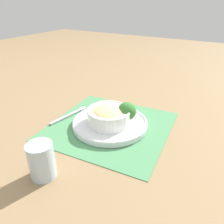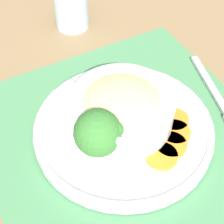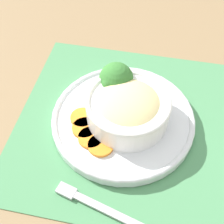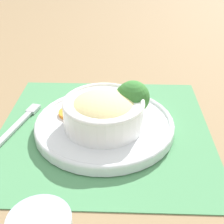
{
  "view_description": "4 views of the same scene",
  "coord_description": "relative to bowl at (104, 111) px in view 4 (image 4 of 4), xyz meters",
  "views": [
    {
      "loc": [
        0.36,
        -0.6,
        0.43
      ],
      "look_at": [
        -0.0,
        0.02,
        0.05
      ],
      "focal_mm": 35.0,
      "sensor_mm": 36.0,
      "label": 1
    },
    {
      "loc": [
        0.16,
        0.33,
        0.46
      ],
      "look_at": [
        0.01,
        -0.02,
        0.04
      ],
      "focal_mm": 60.0,
      "sensor_mm": 36.0,
      "label": 2
    },
    {
      "loc": [
        -0.36,
        -0.08,
        0.5
      ],
      "look_at": [
        -0.02,
        0.02,
        0.05
      ],
      "focal_mm": 50.0,
      "sensor_mm": 36.0,
      "label": 3
    },
    {
      "loc": [
        0.08,
        -0.51,
        0.37
      ],
      "look_at": [
        0.01,
        0.02,
        0.04
      ],
      "focal_mm": 50.0,
      "sensor_mm": 36.0,
      "label": 4
    }
  ],
  "objects": [
    {
      "name": "ground_plane",
      "position": [
        -0.0,
        0.01,
        -0.05
      ],
      "size": [
        4.0,
        4.0,
        0.0
      ],
      "primitive_type": "plane",
      "color": "#8C704C"
    },
    {
      "name": "placemat",
      "position": [
        -0.0,
        0.01,
        -0.05
      ],
      "size": [
        0.46,
        0.45,
        0.0
      ],
      "color": "#4C8C59",
      "rests_on": "ground_plane"
    },
    {
      "name": "plate",
      "position": [
        -0.0,
        0.01,
        -0.04
      ],
      "size": [
        0.28,
        0.28,
        0.02
      ],
      "color": "silver",
      "rests_on": "placemat"
    },
    {
      "name": "bowl",
      "position": [
        0.0,
        0.0,
        0.0
      ],
      "size": [
        0.16,
        0.16,
        0.07
      ],
      "color": "white",
      "rests_on": "plate"
    },
    {
      "name": "broccoli_floret",
      "position": [
        0.05,
        0.04,
        0.01
      ],
      "size": [
        0.07,
        0.07,
        0.08
      ],
      "color": "#84AD5B",
      "rests_on": "plate"
    },
    {
      "name": "carrot_slice_near",
      "position": [
        -0.03,
        0.08,
        -0.03
      ],
      "size": [
        0.05,
        0.05,
        0.01
      ],
      "color": "orange",
      "rests_on": "plate"
    },
    {
      "name": "carrot_slice_middle",
      "position": [
        -0.05,
        0.07,
        -0.03
      ],
      "size": [
        0.05,
        0.05,
        0.01
      ],
      "color": "orange",
      "rests_on": "plate"
    },
    {
      "name": "carrot_slice_far",
      "position": [
        -0.07,
        0.05,
        -0.03
      ],
      "size": [
        0.05,
        0.05,
        0.01
      ],
      "color": "orange",
      "rests_on": "plate"
    },
    {
      "name": "carrot_slice_extra",
      "position": [
        -0.08,
        0.03,
        -0.03
      ],
      "size": [
        0.05,
        0.05,
        0.01
      ],
      "color": "orange",
      "rests_on": "plate"
    },
    {
      "name": "fork",
      "position": [
        -0.18,
        0.01,
        -0.05
      ],
      "size": [
        0.05,
        0.18,
        0.01
      ],
      "rotation": [
        0.0,
        0.0,
        -0.17
      ],
      "color": "#B7B7BC",
      "rests_on": "placemat"
    }
  ]
}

